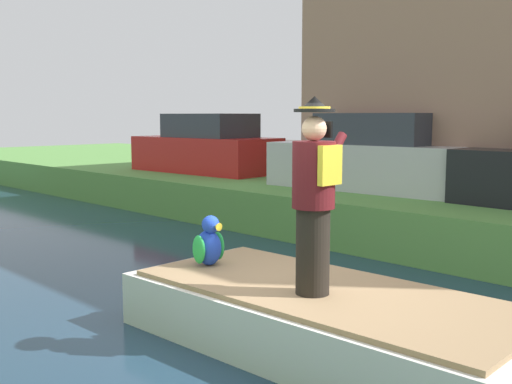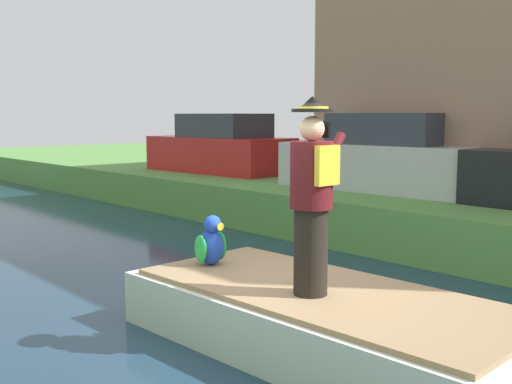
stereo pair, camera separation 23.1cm
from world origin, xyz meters
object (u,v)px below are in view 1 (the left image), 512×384
person_pirate (314,197)px  parked_car_red (206,148)px  boat (325,320)px  parked_car_silver (373,157)px  parrot_plush (209,244)px

person_pirate → parked_car_red: bearing=58.9°
boat → parked_car_red: parked_car_red is taller
parked_car_silver → boat: bearing=-149.0°
person_pirate → parrot_plush: (0.01, 1.54, -0.68)m
parked_car_red → person_pirate: bearing=-124.4°
person_pirate → parrot_plush: 1.68m
boat → parked_car_red: bearing=56.5°
boat → parked_car_silver: 6.68m
parked_car_silver → person_pirate: bearing=-149.8°
boat → parked_car_silver: bearing=31.0°
person_pirate → parrot_plush: bearing=92.8°
boat → person_pirate: size_ratio=2.31×
parrot_plush → parked_car_red: parked_car_red is taller
person_pirate → parked_car_red: 10.35m
boat → person_pirate: 1.25m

